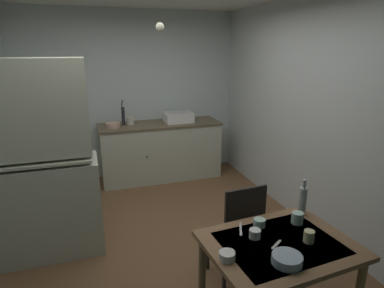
# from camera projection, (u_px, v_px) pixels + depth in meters

# --- Properties ---
(ground_plane) EXTENTS (5.35, 5.35, 0.00)m
(ground_plane) POSITION_uv_depth(u_px,v_px,m) (165.00, 242.00, 3.57)
(ground_plane) COLOR brown
(wall_back) EXTENTS (3.52, 0.10, 2.64)m
(wall_back) POSITION_uv_depth(u_px,v_px,m) (131.00, 96.00, 5.22)
(wall_back) COLOR silver
(wall_back) RESTS_ON ground
(wall_right) EXTENTS (0.10, 4.45, 2.64)m
(wall_right) POSITION_uv_depth(u_px,v_px,m) (312.00, 115.00, 3.72)
(wall_right) COLOR silver
(wall_right) RESTS_ON ground
(hutch_cabinet) EXTENTS (1.05, 0.50, 1.97)m
(hutch_cabinet) POSITION_uv_depth(u_px,v_px,m) (42.00, 169.00, 3.15)
(hutch_cabinet) COLOR #B2B5A1
(hutch_cabinet) RESTS_ON ground
(counter_cabinet) EXTENTS (1.91, 0.64, 0.91)m
(counter_cabinet) POSITION_uv_depth(u_px,v_px,m) (161.00, 151.00, 5.24)
(counter_cabinet) COLOR #B2B5A1
(counter_cabinet) RESTS_ON ground
(sink_basin) EXTENTS (0.44, 0.34, 0.15)m
(sink_basin) POSITION_uv_depth(u_px,v_px,m) (178.00, 117.00, 5.18)
(sink_basin) COLOR white
(sink_basin) RESTS_ON counter_cabinet
(hand_pump) EXTENTS (0.05, 0.27, 0.39)m
(hand_pump) POSITION_uv_depth(u_px,v_px,m) (123.00, 114.00, 4.93)
(hand_pump) COLOR #232328
(hand_pump) RESTS_ON counter_cabinet
(mixing_bowl_counter) EXTENTS (0.21, 0.21, 0.07)m
(mixing_bowl_counter) POSITION_uv_depth(u_px,v_px,m) (113.00, 125.00, 4.84)
(mixing_bowl_counter) COLOR tan
(mixing_bowl_counter) RESTS_ON counter_cabinet
(stoneware_crock) EXTENTS (0.11, 0.11, 0.12)m
(stoneware_crock) POSITION_uv_depth(u_px,v_px,m) (130.00, 121.00, 5.00)
(stoneware_crock) COLOR beige
(stoneware_crock) RESTS_ON counter_cabinet
(dining_table) EXTENTS (1.05, 0.83, 0.77)m
(dining_table) POSITION_uv_depth(u_px,v_px,m) (279.00, 257.00, 2.25)
(dining_table) COLOR brown
(dining_table) RESTS_ON ground
(chair_far_side) EXTENTS (0.42, 0.42, 0.97)m
(chair_far_side) POSITION_uv_depth(u_px,v_px,m) (238.00, 232.00, 2.83)
(chair_far_side) COLOR #2A2621
(chair_far_side) RESTS_ON ground
(serving_bowl_wide) EXTENTS (0.10, 0.10, 0.05)m
(serving_bowl_wide) POSITION_uv_depth(u_px,v_px,m) (227.00, 256.00, 2.03)
(serving_bowl_wide) COLOR white
(serving_bowl_wide) RESTS_ON dining_table
(soup_bowl_small) EXTENTS (0.19, 0.19, 0.06)m
(soup_bowl_small) POSITION_uv_depth(u_px,v_px,m) (287.00, 259.00, 1.99)
(soup_bowl_small) COLOR #9EB2C6
(soup_bowl_small) RESTS_ON dining_table
(teacup_cream) EXTENTS (0.09, 0.09, 0.06)m
(teacup_cream) POSITION_uv_depth(u_px,v_px,m) (259.00, 223.00, 2.41)
(teacup_cream) COLOR #ADD1C1
(teacup_cream) RESTS_ON dining_table
(mug_dark) EXTENTS (0.09, 0.09, 0.09)m
(mug_dark) POSITION_uv_depth(u_px,v_px,m) (297.00, 218.00, 2.45)
(mug_dark) COLOR #ADD1C1
(mug_dark) RESTS_ON dining_table
(mug_tall) EXTENTS (0.08, 0.08, 0.06)m
(mug_tall) POSITION_uv_depth(u_px,v_px,m) (255.00, 234.00, 2.26)
(mug_tall) COLOR white
(mug_tall) RESTS_ON dining_table
(teacup_mint) EXTENTS (0.07, 0.07, 0.09)m
(teacup_mint) POSITION_uv_depth(u_px,v_px,m) (309.00, 236.00, 2.21)
(teacup_mint) COLOR beige
(teacup_mint) RESTS_ON dining_table
(glass_bottle) EXTENTS (0.06, 0.06, 0.30)m
(glass_bottle) POSITION_uv_depth(u_px,v_px,m) (303.00, 200.00, 2.57)
(glass_bottle) COLOR #B7BCC1
(glass_bottle) RESTS_ON dining_table
(table_knife) EXTENTS (0.09, 0.17, 0.00)m
(table_knife) POSITION_uv_depth(u_px,v_px,m) (241.00, 229.00, 2.38)
(table_knife) COLOR silver
(table_knife) RESTS_ON dining_table
(teaspoon_near_bowl) EXTENTS (0.12, 0.09, 0.00)m
(teaspoon_near_bowl) POSITION_uv_depth(u_px,v_px,m) (276.00, 245.00, 2.19)
(teaspoon_near_bowl) COLOR beige
(teaspoon_near_bowl) RESTS_ON dining_table
(pendant_bulb) EXTENTS (0.08, 0.08, 0.08)m
(pendant_bulb) POSITION_uv_depth(u_px,v_px,m) (160.00, 27.00, 3.01)
(pendant_bulb) COLOR #F9EFCC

